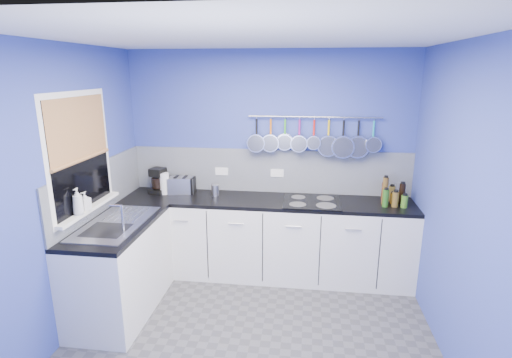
% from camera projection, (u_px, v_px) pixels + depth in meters
% --- Properties ---
extents(floor, '(3.20, 3.00, 0.02)m').
position_uv_depth(floor, '(250.00, 341.00, 3.48)').
color(floor, '#47474C').
rests_on(floor, ground).
extents(ceiling, '(3.20, 3.00, 0.02)m').
position_uv_depth(ceiling, '(249.00, 35.00, 2.81)').
color(ceiling, white).
rests_on(ceiling, ground).
extents(wall_back, '(3.20, 0.02, 2.50)m').
position_uv_depth(wall_back, '(269.00, 162.00, 4.59)').
color(wall_back, '#35439E').
rests_on(wall_back, ground).
extents(wall_front, '(3.20, 0.02, 2.50)m').
position_uv_depth(wall_front, '(199.00, 317.00, 1.70)').
color(wall_front, '#35439E').
rests_on(wall_front, ground).
extents(wall_left, '(0.02, 3.00, 2.50)m').
position_uv_depth(wall_left, '(61.00, 196.00, 3.35)').
color(wall_left, '#35439E').
rests_on(wall_left, ground).
extents(wall_right, '(0.02, 3.00, 2.50)m').
position_uv_depth(wall_right, '(465.00, 213.00, 2.94)').
color(wall_right, '#35439E').
rests_on(wall_right, ground).
extents(backsplash_back, '(3.20, 0.02, 0.50)m').
position_uv_depth(backsplash_back, '(269.00, 171.00, 4.59)').
color(backsplash_back, '#999CA6').
rests_on(backsplash_back, wall_back).
extents(backsplash_left, '(0.02, 1.80, 0.50)m').
position_uv_depth(backsplash_left, '(100.00, 187.00, 3.94)').
color(backsplash_left, '#999CA6').
rests_on(backsplash_left, wall_left).
extents(cabinet_run_back, '(3.20, 0.60, 0.86)m').
position_uv_depth(cabinet_run_back, '(266.00, 239.00, 4.51)').
color(cabinet_run_back, silver).
rests_on(cabinet_run_back, ground).
extents(worktop_back, '(3.20, 0.60, 0.04)m').
position_uv_depth(worktop_back, '(266.00, 201.00, 4.39)').
color(worktop_back, black).
rests_on(worktop_back, cabinet_run_back).
extents(cabinet_run_left, '(0.60, 1.20, 0.86)m').
position_uv_depth(cabinet_run_left, '(121.00, 269.00, 3.81)').
color(cabinet_run_left, silver).
rests_on(cabinet_run_left, ground).
extents(worktop_left, '(0.60, 1.20, 0.04)m').
position_uv_depth(worktop_left, '(116.00, 225.00, 3.69)').
color(worktop_left, black).
rests_on(worktop_left, cabinet_run_left).
extents(window_frame, '(0.01, 1.00, 1.10)m').
position_uv_depth(window_frame, '(80.00, 154.00, 3.55)').
color(window_frame, white).
rests_on(window_frame, wall_left).
extents(window_glass, '(0.01, 0.90, 1.00)m').
position_uv_depth(window_glass, '(81.00, 154.00, 3.55)').
color(window_glass, black).
rests_on(window_glass, wall_left).
extents(bamboo_blind, '(0.01, 0.90, 0.55)m').
position_uv_depth(bamboo_blind, '(79.00, 129.00, 3.49)').
color(bamboo_blind, '#BA7647').
rests_on(bamboo_blind, wall_left).
extents(window_sill, '(0.10, 0.98, 0.03)m').
position_uv_depth(window_sill, '(89.00, 209.00, 3.68)').
color(window_sill, white).
rests_on(window_sill, wall_left).
extents(sink_unit, '(0.50, 0.95, 0.01)m').
position_uv_depth(sink_unit, '(116.00, 223.00, 3.69)').
color(sink_unit, silver).
rests_on(sink_unit, worktop_left).
extents(mixer_tap, '(0.12, 0.08, 0.26)m').
position_uv_depth(mixer_tap, '(122.00, 218.00, 3.46)').
color(mixer_tap, silver).
rests_on(mixer_tap, worktop_left).
extents(socket_left, '(0.15, 0.01, 0.09)m').
position_uv_depth(socket_left, '(222.00, 171.00, 4.66)').
color(socket_left, white).
rests_on(socket_left, backsplash_back).
extents(socket_right, '(0.15, 0.01, 0.09)m').
position_uv_depth(socket_right, '(277.00, 173.00, 4.57)').
color(socket_right, white).
rests_on(socket_right, backsplash_back).
extents(pot_rail, '(1.45, 0.02, 0.02)m').
position_uv_depth(pot_rail, '(314.00, 117.00, 4.33)').
color(pot_rail, silver).
rests_on(pot_rail, wall_back).
extents(soap_bottle_a, '(0.09, 0.09, 0.24)m').
position_uv_depth(soap_bottle_a, '(78.00, 201.00, 3.46)').
color(soap_bottle_a, white).
rests_on(soap_bottle_a, window_sill).
extents(soap_bottle_b, '(0.10, 0.10, 0.17)m').
position_uv_depth(soap_bottle_b, '(85.00, 201.00, 3.57)').
color(soap_bottle_b, white).
rests_on(soap_bottle_b, window_sill).
extents(paper_towel, '(0.11, 0.11, 0.24)m').
position_uv_depth(paper_towel, '(164.00, 183.00, 4.55)').
color(paper_towel, white).
rests_on(paper_towel, worktop_back).
extents(coffee_maker, '(0.20, 0.21, 0.29)m').
position_uv_depth(coffee_maker, '(158.00, 181.00, 4.57)').
color(coffee_maker, black).
rests_on(coffee_maker, worktop_back).
extents(toaster, '(0.31, 0.21, 0.19)m').
position_uv_depth(toaster, '(181.00, 185.00, 4.59)').
color(toaster, silver).
rests_on(toaster, worktop_back).
extents(canister, '(0.11, 0.11, 0.12)m').
position_uv_depth(canister, '(215.00, 190.00, 4.50)').
color(canister, silver).
rests_on(canister, worktop_back).
extents(hob, '(0.61, 0.54, 0.01)m').
position_uv_depth(hob, '(312.00, 202.00, 4.28)').
color(hob, black).
rests_on(hob, worktop_back).
extents(pan_0, '(0.21, 0.10, 0.40)m').
position_uv_depth(pan_0, '(257.00, 134.00, 4.45)').
color(pan_0, silver).
rests_on(pan_0, pot_rail).
extents(pan_1, '(0.20, 0.09, 0.39)m').
position_uv_depth(pan_1, '(271.00, 134.00, 4.43)').
color(pan_1, silver).
rests_on(pan_1, pot_rail).
extents(pan_2, '(0.18, 0.06, 0.37)m').
position_uv_depth(pan_2, '(285.00, 134.00, 4.41)').
color(pan_2, silver).
rests_on(pan_2, pot_rail).
extents(pan_3, '(0.19, 0.11, 0.38)m').
position_uv_depth(pan_3, '(299.00, 134.00, 4.39)').
color(pan_3, silver).
rests_on(pan_3, pot_rail).
extents(pan_4, '(0.15, 0.13, 0.34)m').
position_uv_depth(pan_4, '(314.00, 133.00, 4.37)').
color(pan_4, silver).
rests_on(pan_4, pot_rail).
extents(pan_5, '(0.24, 0.08, 0.43)m').
position_uv_depth(pan_5, '(328.00, 137.00, 4.36)').
color(pan_5, silver).
rests_on(pan_5, pot_rail).
extents(pan_6, '(0.25, 0.09, 0.44)m').
position_uv_depth(pan_6, '(343.00, 138.00, 4.34)').
color(pan_6, silver).
rests_on(pan_6, pot_rail).
extents(pan_7, '(0.25, 0.07, 0.44)m').
position_uv_depth(pan_7, '(358.00, 138.00, 4.32)').
color(pan_7, silver).
rests_on(pan_7, pot_rail).
extents(pan_8, '(0.17, 0.11, 0.36)m').
position_uv_depth(pan_8, '(373.00, 135.00, 4.29)').
color(pan_8, silver).
rests_on(pan_8, pot_rail).
extents(condiment_0, '(0.07, 0.07, 0.11)m').
position_uv_depth(condiment_0, '(402.00, 197.00, 4.29)').
color(condiment_0, black).
rests_on(condiment_0, worktop_back).
extents(condiment_1, '(0.07, 0.07, 0.17)m').
position_uv_depth(condiment_1, '(392.00, 194.00, 4.30)').
color(condiment_1, olive).
rests_on(condiment_1, worktop_back).
extents(condiment_2, '(0.06, 0.06, 0.20)m').
position_uv_depth(condiment_2, '(384.00, 191.00, 4.32)').
color(condiment_2, '#4C190C').
rests_on(condiment_2, worktop_back).
extents(condiment_3, '(0.06, 0.06, 0.22)m').
position_uv_depth(condiment_3, '(402.00, 194.00, 4.21)').
color(condiment_3, black).
rests_on(condiment_3, worktop_back).
extents(condiment_4, '(0.06, 0.06, 0.11)m').
position_uv_depth(condiment_4, '(393.00, 198.00, 4.23)').
color(condiment_4, '#8C5914').
rests_on(condiment_4, worktop_back).
extents(condiment_5, '(0.06, 0.06, 0.29)m').
position_uv_depth(condiment_5, '(385.00, 191.00, 4.19)').
color(condiment_5, brown).
rests_on(condiment_5, worktop_back).
extents(condiment_6, '(0.07, 0.07, 0.13)m').
position_uv_depth(condiment_6, '(404.00, 201.00, 4.10)').
color(condiment_6, '#3F721E').
rests_on(condiment_6, worktop_back).
extents(condiment_7, '(0.07, 0.07, 0.16)m').
position_uv_depth(condiment_7, '(395.00, 199.00, 4.13)').
color(condiment_7, brown).
rests_on(condiment_7, worktop_back).
extents(condiment_8, '(0.06, 0.06, 0.18)m').
position_uv_depth(condiment_8, '(386.00, 198.00, 4.12)').
color(condiment_8, '#265919').
rests_on(condiment_8, worktop_back).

